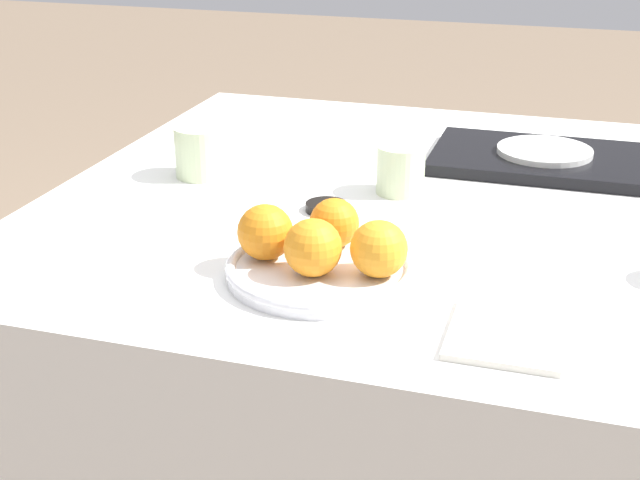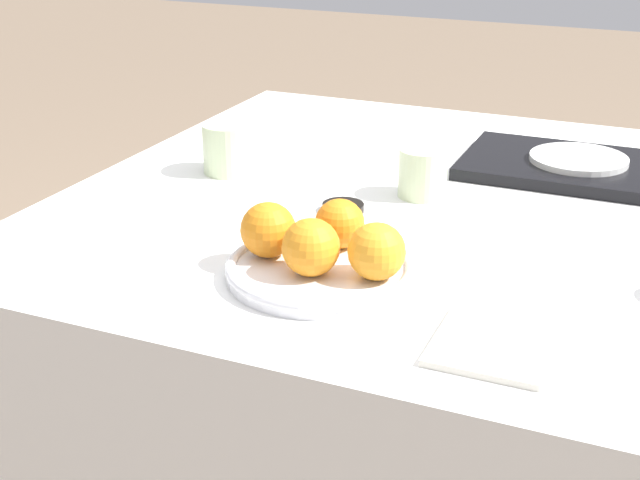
# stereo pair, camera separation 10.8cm
# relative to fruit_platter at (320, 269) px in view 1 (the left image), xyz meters

# --- Properties ---
(table) EXTENTS (1.12, 1.07, 0.72)m
(table) POSITION_rel_fruit_platter_xyz_m (0.06, 0.31, -0.37)
(table) COLOR white
(table) RESTS_ON ground_plane
(fruit_platter) EXTENTS (0.23, 0.23, 0.02)m
(fruit_platter) POSITION_rel_fruit_platter_xyz_m (0.00, 0.00, 0.00)
(fruit_platter) COLOR silver
(fruit_platter) RESTS_ON table
(orange_0) EXTENTS (0.07, 0.07, 0.07)m
(orange_0) POSITION_rel_fruit_platter_xyz_m (-0.00, -0.02, 0.04)
(orange_0) COLOR orange
(orange_0) RESTS_ON fruit_platter
(orange_1) EXTENTS (0.07, 0.07, 0.07)m
(orange_1) POSITION_rel_fruit_platter_xyz_m (0.07, -0.00, 0.04)
(orange_1) COLOR orange
(orange_1) RESTS_ON fruit_platter
(orange_2) EXTENTS (0.06, 0.06, 0.06)m
(orange_2) POSITION_rel_fruit_platter_xyz_m (-0.00, 0.07, 0.04)
(orange_2) COLOR orange
(orange_2) RESTS_ON fruit_platter
(orange_3) EXTENTS (0.07, 0.07, 0.07)m
(orange_3) POSITION_rel_fruit_platter_xyz_m (-0.07, 0.00, 0.04)
(orange_3) COLOR orange
(orange_3) RESTS_ON fruit_platter
(serving_tray) EXTENTS (0.37, 0.24, 0.02)m
(serving_tray) POSITION_rel_fruit_platter_xyz_m (0.23, 0.53, -0.00)
(serving_tray) COLOR black
(serving_tray) RESTS_ON table
(side_plate) EXTENTS (0.16, 0.16, 0.01)m
(side_plate) POSITION_rel_fruit_platter_xyz_m (0.23, 0.53, 0.01)
(side_plate) COLOR silver
(side_plate) RESTS_ON serving_tray
(cup_0) EXTENTS (0.07, 0.07, 0.08)m
(cup_0) POSITION_rel_fruit_platter_xyz_m (0.03, 0.33, 0.03)
(cup_0) COLOR beige
(cup_0) RESTS_ON table
(cup_1) EXTENTS (0.08, 0.08, 0.08)m
(cup_1) POSITION_rel_fruit_platter_xyz_m (-0.30, 0.31, 0.03)
(cup_1) COLOR beige
(cup_1) RESTS_ON table
(napkin) EXTENTS (0.12, 0.14, 0.01)m
(napkin) POSITION_rel_fruit_platter_xyz_m (0.24, -0.09, -0.01)
(napkin) COLOR silver
(napkin) RESTS_ON table
(soy_dish) EXTENTS (0.06, 0.06, 0.01)m
(soy_dish) POSITION_rel_fruit_platter_xyz_m (-0.06, 0.22, -0.00)
(soy_dish) COLOR black
(soy_dish) RESTS_ON table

